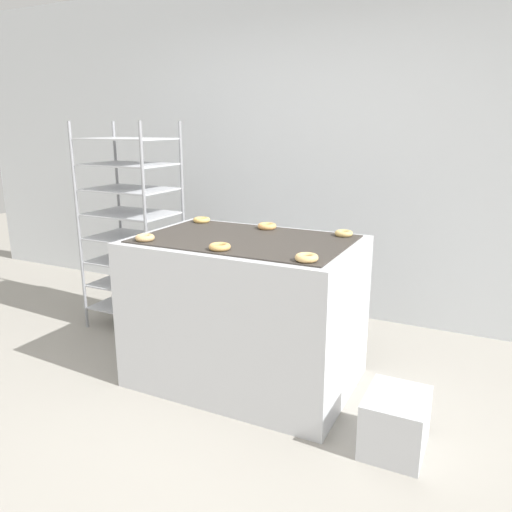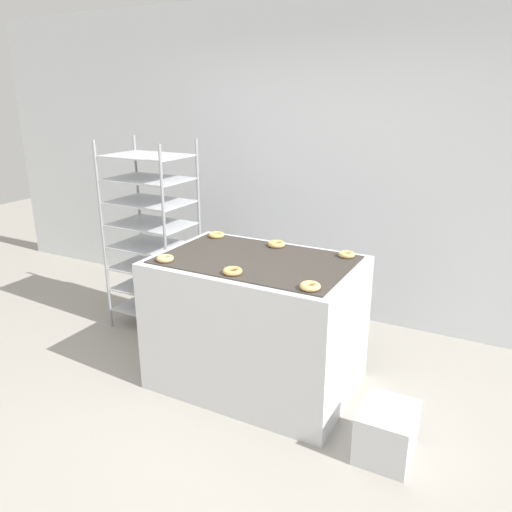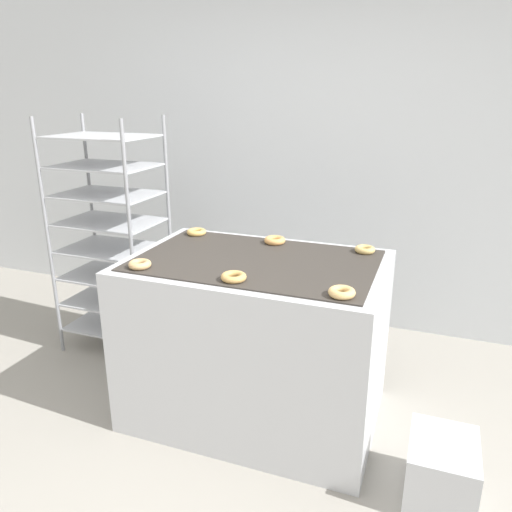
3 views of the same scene
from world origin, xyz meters
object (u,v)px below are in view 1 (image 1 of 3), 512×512
object	(u,v)px
donut_near_center	(220,247)
donut_far_center	(267,226)
fryer_machine	(246,311)
donut_near_left	(145,238)
baking_rack_cart	(132,226)
donut_near_right	(307,258)
donut_far_left	(202,220)
glaze_bin	(395,422)
donut_far_right	(344,233)

from	to	relation	value
donut_near_center	donut_far_center	bearing A→B (deg)	90.71
fryer_machine	donut_near_left	size ratio (longest dim) A/B	11.83
baking_rack_cart	donut_far_center	world-z (taller)	baking_rack_cart
baking_rack_cart	donut_near_right	world-z (taller)	baking_rack_cart
donut_far_left	donut_near_center	bearing A→B (deg)	-50.87
glaze_bin	donut_near_left	size ratio (longest dim) A/B	3.21
fryer_machine	baking_rack_cart	size ratio (longest dim) A/B	0.83
glaze_bin	donut_far_left	xyz separation A→B (m)	(-1.54, 0.64, 0.81)
glaze_bin	donut_near_left	world-z (taller)	donut_near_left
donut_near_center	donut_near_right	size ratio (longest dim) A/B	1.02
glaze_bin	donut_far_left	size ratio (longest dim) A/B	3.09
fryer_machine	donut_near_center	distance (m)	0.58
baking_rack_cart	donut_far_right	bearing A→B (deg)	-3.08
donut_near_left	donut_far_center	distance (m)	0.81
donut_near_left	donut_far_right	size ratio (longest dim) A/B	1.02
donut_near_center	donut_far_right	xyz separation A→B (m)	(0.52, 0.65, 0.00)
donut_near_center	donut_near_right	distance (m)	0.52
donut_far_right	fryer_machine	bearing A→B (deg)	-147.90
donut_near_right	donut_far_right	bearing A→B (deg)	90.07
donut_near_center	donut_far_left	distance (m)	0.83
donut_near_right	donut_far_center	world-z (taller)	same
donut_near_left	donut_far_left	bearing A→B (deg)	90.71
fryer_machine	donut_near_right	xyz separation A→B (m)	(0.52, -0.33, 0.49)
donut_near_right	donut_far_right	world-z (taller)	donut_near_right
glaze_bin	donut_far_right	size ratio (longest dim) A/B	3.29
donut_near_center	donut_far_right	bearing A→B (deg)	51.40
fryer_machine	donut_far_center	size ratio (longest dim) A/B	10.90
donut_far_right	donut_far_left	bearing A→B (deg)	-179.72
donut_near_left	donut_far_left	world-z (taller)	donut_near_left
donut_far_center	baking_rack_cart	bearing A→B (deg)	175.11
baking_rack_cart	donut_far_center	xyz separation A→B (m)	(1.23, -0.11, 0.13)
donut_near_left	donut_near_right	bearing A→B (deg)	-0.41
baking_rack_cart	donut_near_right	xyz separation A→B (m)	(1.76, -0.75, 0.13)
glaze_bin	donut_near_center	xyz separation A→B (m)	(-1.02, 0.00, 0.81)
donut_near_right	donut_far_right	xyz separation A→B (m)	(-0.00, 0.66, -0.00)
donut_near_right	donut_near_left	bearing A→B (deg)	179.59
donut_near_right	donut_far_center	distance (m)	0.83
donut_near_left	donut_far_right	world-z (taller)	donut_near_left
glaze_bin	donut_far_right	world-z (taller)	donut_far_right
donut_near_right	donut_far_left	size ratio (longest dim) A/B	1.00
baking_rack_cart	donut_near_center	world-z (taller)	baking_rack_cart
donut_near_right	donut_far_center	bearing A→B (deg)	129.06
glaze_bin	donut_far_left	world-z (taller)	donut_far_left
baking_rack_cart	donut_far_center	bearing A→B (deg)	-4.89
fryer_machine	donut_far_right	xyz separation A→B (m)	(0.52, 0.33, 0.49)
fryer_machine	glaze_bin	world-z (taller)	fryer_machine
donut_far_right	donut_near_left	bearing A→B (deg)	-147.73
donut_far_left	donut_far_right	distance (m)	1.04
donut_far_center	donut_near_right	bearing A→B (deg)	-50.94
glaze_bin	donut_far_left	bearing A→B (deg)	157.29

